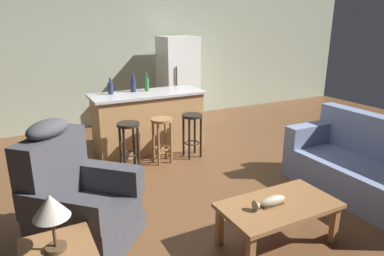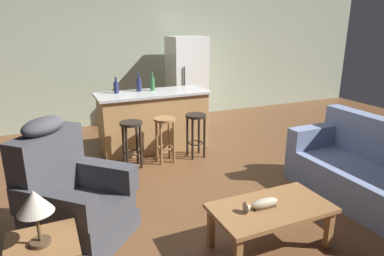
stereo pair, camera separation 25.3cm
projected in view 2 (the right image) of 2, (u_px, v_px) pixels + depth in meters
name	position (u px, v px, depth m)	size (l,w,h in m)	color
ground_plane	(186.00, 180.00, 4.59)	(12.00, 12.00, 0.00)	brown
back_wall	(125.00, 59.00, 6.93)	(12.00, 0.05, 2.60)	#9EA88E
coffee_table	(271.00, 212.00, 3.13)	(1.10, 0.60, 0.42)	olive
fish_figurine	(261.00, 204.00, 3.07)	(0.34, 0.10, 0.10)	#4C3823
couch	(372.00, 175.00, 3.94)	(0.84, 1.90, 0.94)	#707FA3
recliner_near_lamp	(71.00, 199.00, 3.24)	(1.19, 1.19, 1.20)	#3D3D42
end_table	(43.00, 255.00, 2.40)	(0.48, 0.48, 0.56)	olive
table_lamp	(35.00, 204.00, 2.27)	(0.24, 0.24, 0.41)	#4C3823
kitchen_island	(154.00, 120.00, 5.63)	(1.80, 0.70, 0.95)	#AD7F4C
bar_stool_left	(132.00, 136.00, 4.87)	(0.32, 0.32, 0.68)	black
bar_stool_middle	(165.00, 132.00, 5.07)	(0.32, 0.32, 0.68)	olive
bar_stool_right	(196.00, 127.00, 5.27)	(0.32, 0.32, 0.68)	black
refrigerator	(187.00, 81.00, 6.99)	(0.70, 0.69, 1.76)	white
bottle_tall_green	(116.00, 87.00, 5.38)	(0.08, 0.08, 0.25)	#23284C
bottle_short_amber	(139.00, 84.00, 5.53)	(0.09, 0.09, 0.30)	#23284C
bottle_wine_dark	(152.00, 83.00, 5.59)	(0.07, 0.07, 0.30)	#2D6B38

